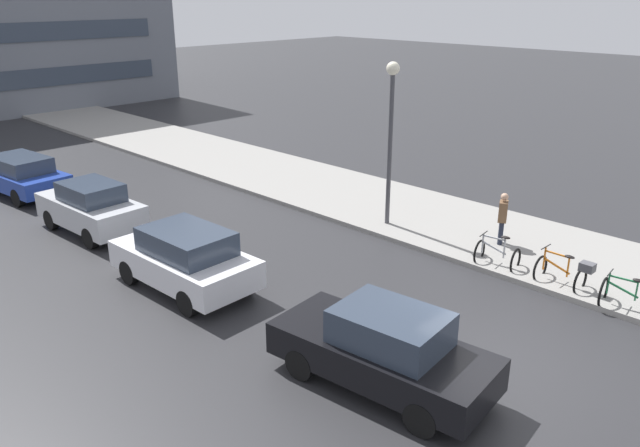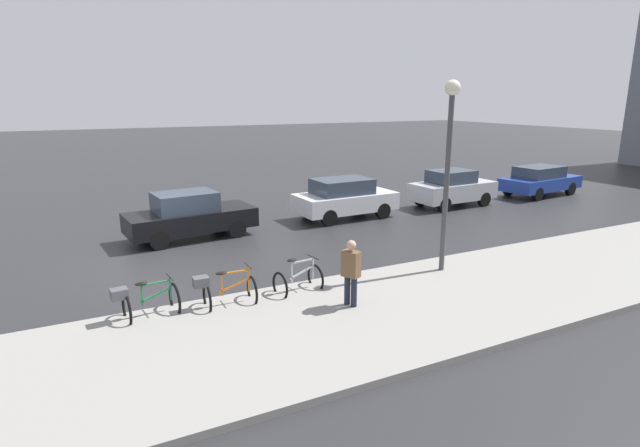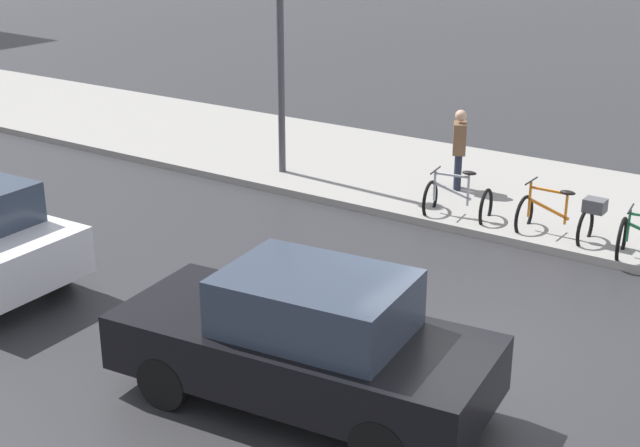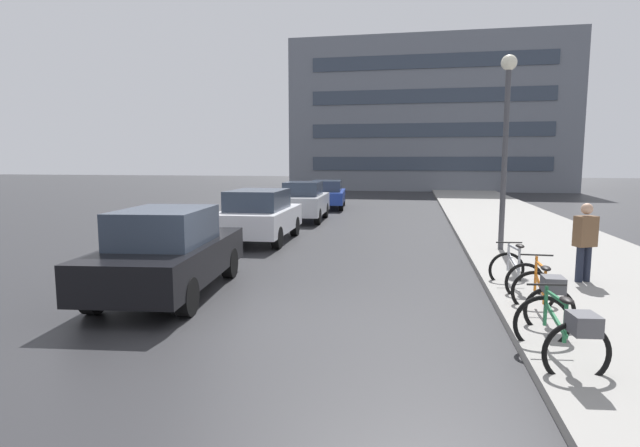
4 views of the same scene
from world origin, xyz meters
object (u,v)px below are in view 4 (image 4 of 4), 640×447
(bicycle_third, at_px, (515,273))
(pedestrian, at_px, (585,241))
(car_blue, at_px, (327,194))
(bicycle_nearest, at_px, (563,332))
(car_black, at_px, (169,252))
(car_white, at_px, (259,215))
(streetlamp, at_px, (506,123))
(bicycle_second, at_px, (544,295))
(car_silver, at_px, (304,201))

(bicycle_third, xyz_separation_m, pedestrian, (1.39, 0.68, 0.56))
(car_blue, bearing_deg, bicycle_nearest, -72.21)
(car_black, height_order, car_white, car_black)
(car_blue, relative_size, streetlamp, 0.86)
(bicycle_nearest, xyz_separation_m, bicycle_second, (0.18, 1.70, 0.00))
(car_silver, bearing_deg, bicycle_third, -58.44)
(bicycle_nearest, distance_m, bicycle_third, 3.60)
(car_blue, height_order, streetlamp, streetlamp)
(bicycle_nearest, xyz_separation_m, car_silver, (-6.30, 14.07, 0.33))
(bicycle_nearest, height_order, bicycle_third, bicycle_third)
(car_black, relative_size, streetlamp, 0.86)
(bicycle_third, bearing_deg, car_blue, 111.84)
(car_silver, relative_size, car_blue, 0.88)
(car_white, bearing_deg, bicycle_second, -46.05)
(car_black, height_order, car_silver, same)
(bicycle_second, height_order, bicycle_third, bicycle_second)
(car_white, height_order, car_blue, car_white)
(bicycle_third, height_order, car_white, car_white)
(car_white, bearing_deg, streetlamp, -7.15)
(streetlamp, bearing_deg, car_black, -141.74)
(bicycle_second, height_order, streetlamp, streetlamp)
(car_silver, height_order, car_blue, car_silver)
(bicycle_third, distance_m, car_white, 8.33)
(car_white, bearing_deg, bicycle_nearest, -53.02)
(bicycle_nearest, bearing_deg, car_silver, 114.13)
(bicycle_second, xyz_separation_m, car_silver, (-6.48, 12.37, 0.33))
(bicycle_nearest, height_order, streetlamp, streetlamp)
(car_white, distance_m, streetlamp, 7.56)
(pedestrian, bearing_deg, car_white, 151.50)
(streetlamp, bearing_deg, bicycle_second, -93.31)
(car_white, xyz_separation_m, pedestrian, (8.02, -4.35, 0.13))
(car_white, distance_m, car_silver, 5.44)
(bicycle_second, xyz_separation_m, car_black, (-6.46, 0.67, 0.32))
(car_black, distance_m, car_white, 6.26)
(car_white, xyz_separation_m, car_blue, (0.18, 11.05, -0.06))
(bicycle_second, distance_m, bicycle_third, 1.90)
(car_blue, height_order, pedestrian, pedestrian)
(car_black, height_order, car_blue, car_black)
(car_black, bearing_deg, bicycle_second, -5.96)
(car_silver, bearing_deg, car_black, -89.89)
(car_white, distance_m, car_blue, 11.05)
(car_black, xyz_separation_m, car_silver, (-0.02, 11.69, 0.01))
(bicycle_nearest, relative_size, car_black, 0.31)
(car_silver, xyz_separation_m, car_blue, (-0.01, 5.61, -0.06))
(car_black, xyz_separation_m, streetlamp, (6.81, 5.37, 2.67))
(car_white, bearing_deg, bicycle_third, -37.21)
(bicycle_third, relative_size, car_black, 0.26)
(bicycle_second, bearing_deg, bicycle_nearest, -96.16)
(bicycle_nearest, relative_size, pedestrian, 0.83)
(bicycle_second, distance_m, pedestrian, 2.94)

